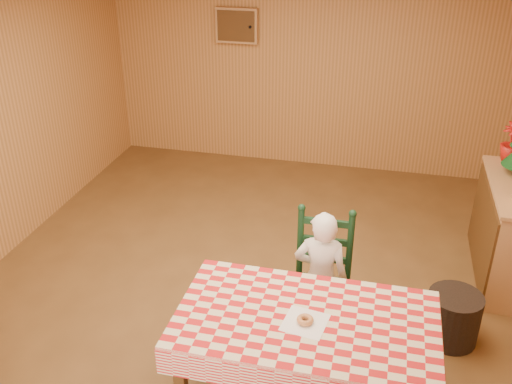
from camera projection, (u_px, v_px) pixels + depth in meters
ground at (251, 299)px, 4.97m from camera, size 6.00×6.00×0.00m
cabin_walls at (265, 77)px, 4.60m from camera, size 5.10×6.05×2.65m
dining_table at (306, 328)px, 3.61m from camera, size 1.66×0.96×0.77m
ladder_chair at (321, 280)px, 4.37m from camera, size 0.44×0.40×1.08m
seated_child at (320, 278)px, 4.30m from camera, size 0.41×0.27×1.12m
napkin at (305, 322)px, 3.53m from camera, size 0.30×0.30×0.00m
donut at (305, 320)px, 3.52m from camera, size 0.13×0.13×0.04m
shelf_unit at (512, 232)px, 5.07m from camera, size 0.54×1.24×0.93m
flower_arrangement at (512, 142)px, 5.26m from camera, size 0.25×0.25×0.37m
storage_bin at (453, 317)px, 4.43m from camera, size 0.55×0.55×0.42m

